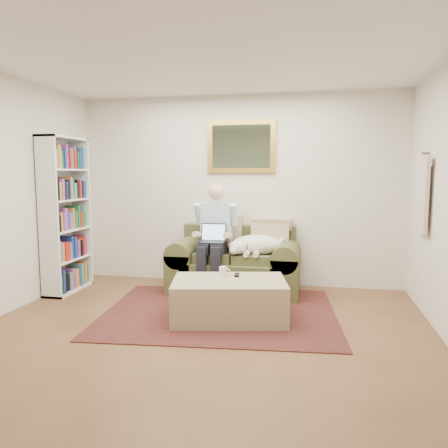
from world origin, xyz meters
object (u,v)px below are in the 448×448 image
(sleeping_dog, at_px, (257,245))
(bookshelf, at_px, (66,215))
(laptop, at_px, (213,237))
(coffee_mug, at_px, (223,271))
(ottoman, at_px, (229,300))
(seated_man, at_px, (214,239))
(sofa, at_px, (235,269))

(sleeping_dog, relative_size, bookshelf, 0.34)
(laptop, height_order, coffee_mug, laptop)
(ottoman, bearing_deg, coffee_mug, 122.02)
(seated_man, height_order, ottoman, seated_man)
(sofa, distance_m, ottoman, 1.14)
(ottoman, bearing_deg, laptop, 113.39)
(sleeping_dog, relative_size, ottoman, 0.58)
(bookshelf, bearing_deg, ottoman, -16.59)
(seated_man, height_order, coffee_mug, seated_man)
(laptop, xyz_separation_m, coffee_mug, (0.29, -0.75, -0.26))
(seated_man, distance_m, ottoman, 1.16)
(sofa, relative_size, ottoman, 1.42)
(seated_man, distance_m, coffee_mug, 0.89)
(sofa, height_order, seated_man, seated_man)
(coffee_mug, bearing_deg, bookshelf, 166.64)
(coffee_mug, bearing_deg, seated_man, 109.78)
(laptop, relative_size, sleeping_dog, 0.47)
(bookshelf, bearing_deg, coffee_mug, -13.36)
(seated_man, xyz_separation_m, coffee_mug, (0.29, -0.81, -0.22))
(sleeping_dog, relative_size, coffee_mug, 6.85)
(sleeping_dog, distance_m, bookshelf, 2.50)
(sofa, bearing_deg, sleeping_dog, -15.74)
(ottoman, bearing_deg, bookshelf, 163.41)
(sofa, xyz_separation_m, bookshelf, (-2.15, -0.44, 0.71))
(ottoman, relative_size, coffee_mug, 11.74)
(sleeping_dog, bearing_deg, ottoman, -98.38)
(seated_man, relative_size, ottoman, 1.19)
(sofa, distance_m, coffee_mug, 0.99)
(laptop, relative_size, bookshelf, 0.16)
(sofa, relative_size, coffee_mug, 16.65)
(sleeping_dog, bearing_deg, laptop, -166.36)
(seated_man, bearing_deg, coffee_mug, -70.22)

